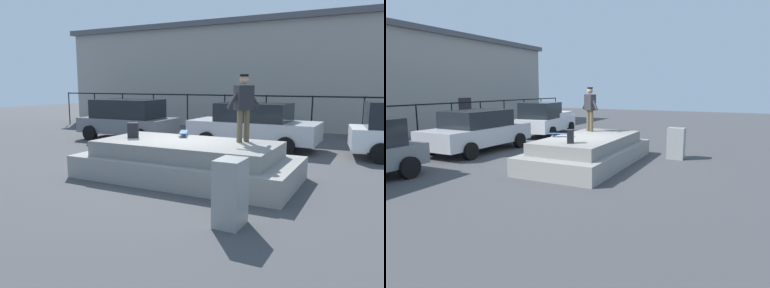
% 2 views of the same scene
% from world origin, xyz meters
% --- Properties ---
extents(ground_plane, '(60.00, 60.00, 0.00)m').
position_xyz_m(ground_plane, '(0.00, 0.00, 0.00)').
color(ground_plane, '#424244').
extents(concrete_ledge, '(5.50, 2.71, 0.95)m').
position_xyz_m(concrete_ledge, '(0.31, -0.41, 0.43)').
color(concrete_ledge, gray).
rests_on(concrete_ledge, ground_plane).
extents(skateboarder, '(0.61, 0.89, 1.66)m').
position_xyz_m(skateboarder, '(1.59, 0.16, 1.91)').
color(skateboarder, brown).
rests_on(skateboarder, concrete_ledge).
extents(skateboard, '(0.52, 0.82, 0.12)m').
position_xyz_m(skateboard, '(-0.23, 0.43, 1.05)').
color(skateboard, '#264C8C').
rests_on(skateboard, concrete_ledge).
extents(backpack, '(0.34, 0.31, 0.41)m').
position_xyz_m(backpack, '(-1.27, -0.51, 1.15)').
color(backpack, black).
rests_on(backpack, concrete_ledge).
extents(car_grey_hatchback_near, '(4.10, 2.31, 1.72)m').
position_xyz_m(car_grey_hatchback_near, '(-5.10, 4.35, 0.91)').
color(car_grey_hatchback_near, slate).
rests_on(car_grey_hatchback_near, ground_plane).
extents(car_silver_sedan_mid, '(4.73, 2.28, 1.68)m').
position_xyz_m(car_silver_sedan_mid, '(0.42, 4.70, 0.86)').
color(car_silver_sedan_mid, '#B7B7BC').
rests_on(car_silver_sedan_mid, ground_plane).
extents(utility_box, '(0.45, 0.60, 1.15)m').
position_xyz_m(utility_box, '(2.47, -2.91, 0.57)').
color(utility_box, gray).
rests_on(utility_box, ground_plane).
extents(fence_row, '(24.06, 0.06, 1.89)m').
position_xyz_m(fence_row, '(-0.00, 7.77, 1.30)').
color(fence_row, black).
rests_on(fence_row, ground_plane).
extents(warehouse_building, '(28.07, 8.65, 5.83)m').
position_xyz_m(warehouse_building, '(0.00, 14.50, 2.92)').
color(warehouse_building, gray).
rests_on(warehouse_building, ground_plane).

